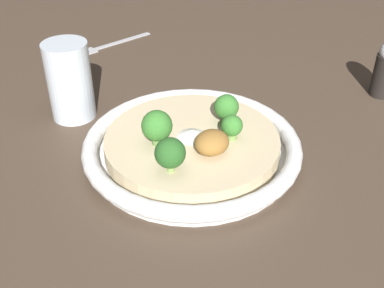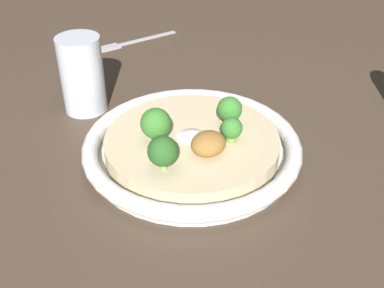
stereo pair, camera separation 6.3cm
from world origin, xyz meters
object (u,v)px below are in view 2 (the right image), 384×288
(broccoli_back_right, at_px, (163,152))
(broccoli_left, at_px, (230,109))
(risotto_bowl, at_px, (192,146))
(broccoli_back, at_px, (232,129))
(broccoli_front_right, at_px, (156,124))
(drinking_glass, at_px, (82,75))
(fork_utensil, at_px, (126,43))

(broccoli_back_right, height_order, broccoli_left, broccoli_back_right)
(risotto_bowl, distance_m, broccoli_back, 0.06)
(broccoli_back, xyz_separation_m, broccoli_back_right, (0.10, -0.01, 0.01))
(risotto_bowl, bearing_deg, broccoli_left, 171.41)
(risotto_bowl, relative_size, broccoli_front_right, 6.11)
(risotto_bowl, xyz_separation_m, drinking_glass, (0.05, -0.20, 0.04))
(drinking_glass, bearing_deg, risotto_bowl, 103.08)
(fork_utensil, bearing_deg, risotto_bowl, 75.66)
(broccoli_back, relative_size, fork_utensil, 0.18)
(risotto_bowl, xyz_separation_m, broccoli_back, (-0.03, 0.04, 0.03))
(broccoli_left, relative_size, drinking_glass, 0.36)
(broccoli_back_right, distance_m, fork_utensil, 0.47)
(broccoli_back_right, bearing_deg, drinking_glass, -95.45)
(broccoli_left, height_order, drinking_glass, drinking_glass)
(broccoli_back, bearing_deg, broccoli_left, -128.85)
(broccoli_back, bearing_deg, broccoli_back_right, -3.94)
(broccoli_left, relative_size, fork_utensil, 0.22)
(fork_utensil, bearing_deg, drinking_glass, 49.39)
(broccoli_back_right, bearing_deg, broccoli_left, -169.46)
(risotto_bowl, relative_size, drinking_glass, 2.47)
(broccoli_back, height_order, fork_utensil, broccoli_back)
(drinking_glass, bearing_deg, broccoli_front_right, 91.51)
(broccoli_back, distance_m, drinking_glass, 0.26)
(broccoli_front_right, distance_m, fork_utensil, 0.41)
(broccoli_left, bearing_deg, broccoli_front_right, -16.00)
(broccoli_left, bearing_deg, drinking_glass, -63.71)
(broccoli_front_right, relative_size, broccoli_left, 1.14)
(risotto_bowl, bearing_deg, broccoli_back_right, 24.87)
(drinking_glass, xyz_separation_m, fork_utensil, (-0.19, -0.18, -0.06))
(broccoli_back, xyz_separation_m, broccoli_left, (-0.02, -0.03, 0.01))
(drinking_glass, height_order, fork_utensil, drinking_glass)
(broccoli_front_right, xyz_separation_m, broccoli_back_right, (0.03, 0.05, -0.00))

